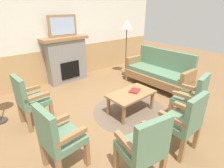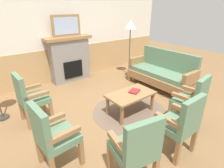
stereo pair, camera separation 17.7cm
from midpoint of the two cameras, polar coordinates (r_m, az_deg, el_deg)
ground_plane at (r=3.78m, az=4.67°, el=-9.38°), size 14.00×14.00×0.00m
wall_back at (r=5.41m, az=-14.26°, el=15.11°), size 7.20×0.14×2.70m
fireplace at (r=5.32m, az=-12.43°, el=7.88°), size 1.30×0.44×1.28m
framed_picture at (r=5.16m, az=-13.35°, el=17.60°), size 0.80×0.04×0.56m
couch at (r=4.98m, az=16.47°, el=3.25°), size 0.70×1.80×0.98m
coffee_table at (r=3.65m, az=7.38°, el=-3.77°), size 0.96×0.56×0.44m
round_rug at (r=3.84m, az=7.08°, el=-8.83°), size 1.57×1.57×0.01m
book_on_table at (r=3.69m, az=8.49°, el=-2.27°), size 0.29×0.26×0.03m
armchair_near_fireplace at (r=3.56m, az=-23.56°, el=-3.68°), size 0.50×0.50×0.98m
armchair_by_window_left at (r=2.48m, az=-16.57°, el=-15.18°), size 0.51×0.51×0.98m
armchair_front_left at (r=2.25m, az=10.16°, el=-19.31°), size 0.56×0.56×0.98m
armchair_front_center at (r=3.52m, az=25.57°, el=-4.38°), size 0.54×0.54×0.98m
armchair_corner_left at (r=2.80m, az=22.85°, el=-11.26°), size 0.48×0.48×0.98m
floor_lamp_by_couch at (r=5.53m, az=6.85°, el=17.27°), size 0.36×0.36×1.68m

